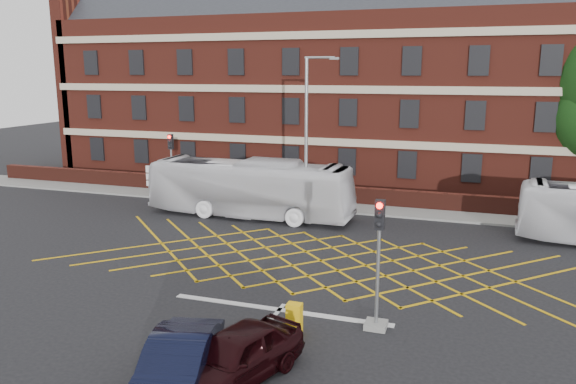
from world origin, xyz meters
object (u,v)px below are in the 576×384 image
(car_maroon, at_px, (236,356))
(utility_cabinet, at_px, (294,319))
(car_navy, at_px, (177,366))
(traffic_light_far, at_px, (172,173))
(street_lamp, at_px, (307,166))
(bus_left, at_px, (250,188))
(direction_signs, at_px, (154,177))
(traffic_light_near, at_px, (378,277))

(car_maroon, relative_size, utility_cabinet, 4.32)
(car_navy, distance_m, traffic_light_far, 22.70)
(traffic_light_far, height_order, street_lamp, street_lamp)
(traffic_light_far, distance_m, street_lamp, 9.98)
(car_maroon, distance_m, street_lamp, 16.92)
(bus_left, height_order, street_lamp, street_lamp)
(bus_left, distance_m, direction_signs, 8.22)
(traffic_light_near, bearing_deg, car_maroon, -124.59)
(bus_left, height_order, car_navy, bus_left)
(car_navy, relative_size, traffic_light_far, 1.05)
(traffic_light_near, xyz_separation_m, direction_signs, (-17.15, 14.50, -0.39))
(traffic_light_far, distance_m, direction_signs, 1.59)
(car_navy, xyz_separation_m, direction_signs, (-12.93, 19.86, 0.64))
(bus_left, distance_m, car_maroon, 17.58)
(bus_left, distance_m, traffic_light_near, 15.21)
(car_navy, height_order, traffic_light_near, traffic_light_near)
(traffic_light_far, bearing_deg, traffic_light_near, -42.33)
(bus_left, bearing_deg, car_navy, -162.14)
(bus_left, height_order, traffic_light_near, traffic_light_near)
(car_maroon, height_order, street_lamp, street_lamp)
(direction_signs, bearing_deg, utility_cabinet, -46.80)
(car_maroon, xyz_separation_m, direction_signs, (-14.14, 18.88, 0.64))
(car_navy, bearing_deg, car_maroon, 25.72)
(traffic_light_near, distance_m, utility_cabinet, 2.97)
(utility_cabinet, bearing_deg, direction_signs, 133.20)
(traffic_light_near, height_order, direction_signs, traffic_light_near)
(traffic_light_far, xyz_separation_m, utility_cabinet, (13.23, -15.45, -1.26))
(car_maroon, distance_m, direction_signs, 23.60)
(car_navy, relative_size, direction_signs, 2.05)
(traffic_light_near, bearing_deg, bus_left, 127.84)
(car_navy, height_order, street_lamp, street_lamp)
(bus_left, xyz_separation_m, street_lamp, (3.36, 0.11, 1.42))
(bus_left, distance_m, street_lamp, 3.65)
(direction_signs, bearing_deg, bus_left, -17.67)
(car_navy, xyz_separation_m, utility_cabinet, (1.82, 4.14, -0.24))
(car_maroon, relative_size, traffic_light_far, 1.02)
(street_lamp, bearing_deg, direction_signs, 167.95)
(street_lamp, bearing_deg, traffic_light_far, 167.61)
(bus_left, bearing_deg, traffic_light_far, 71.99)
(bus_left, bearing_deg, traffic_light_near, -140.70)
(bus_left, relative_size, street_lamp, 1.33)
(traffic_light_near, bearing_deg, car_navy, -128.27)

